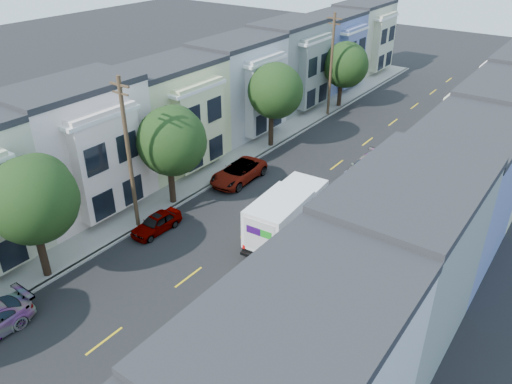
{
  "coord_description": "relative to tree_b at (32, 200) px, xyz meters",
  "views": [
    {
      "loc": [
        16.23,
        -15.99,
        18.02
      ],
      "look_at": [
        -0.42,
        7.16,
        2.2
      ],
      "focal_mm": 35.0,
      "sensor_mm": 36.0,
      "label": 1
    }
  ],
  "objects": [
    {
      "name": "ground",
      "position": [
        6.3,
        4.59,
        -5.11
      ],
      "size": [
        160.0,
        160.0,
        0.0
      ],
      "primitive_type": "plane",
      "color": "black",
      "rests_on": "ground"
    },
    {
      "name": "road_slab",
      "position": [
        6.3,
        19.59,
        -5.1
      ],
      "size": [
        12.0,
        70.0,
        0.02
      ],
      "primitive_type": "cube",
      "color": "black",
      "rests_on": "ground"
    },
    {
      "name": "curb_left",
      "position": [
        0.25,
        19.59,
        -5.04
      ],
      "size": [
        0.3,
        70.0,
        0.15
      ],
      "primitive_type": "cube",
      "color": "gray",
      "rests_on": "ground"
    },
    {
      "name": "curb_right",
      "position": [
        12.35,
        19.59,
        -5.04
      ],
      "size": [
        0.3,
        70.0,
        0.15
      ],
      "primitive_type": "cube",
      "color": "gray",
      "rests_on": "ground"
    },
    {
      "name": "sidewalk_left",
      "position": [
        -1.05,
        19.59,
        -5.04
      ],
      "size": [
        2.6,
        70.0,
        0.15
      ],
      "primitive_type": "cube",
      "color": "gray",
      "rests_on": "ground"
    },
    {
      "name": "sidewalk_right",
      "position": [
        13.65,
        19.59,
        -5.04
      ],
      "size": [
        2.6,
        70.0,
        0.15
      ],
      "primitive_type": "cube",
      "color": "gray",
      "rests_on": "ground"
    },
    {
      "name": "centerline",
      "position": [
        6.3,
        19.59,
        -5.11
      ],
      "size": [
        0.12,
        70.0,
        0.01
      ],
      "primitive_type": "cube",
      "color": "gold",
      "rests_on": "ground"
    },
    {
      "name": "townhouse_row_left",
      "position": [
        -4.85,
        19.59,
        -5.11
      ],
      "size": [
        5.0,
        70.0,
        8.5
      ],
      "primitive_type": "cube",
      "color": "#6977AA",
      "rests_on": "ground"
    },
    {
      "name": "townhouse_row_right",
      "position": [
        17.45,
        19.59,
        -5.11
      ],
      "size": [
        5.0,
        70.0,
        8.5
      ],
      "primitive_type": "cube",
      "color": "#6977AA",
      "rests_on": "ground"
    },
    {
      "name": "tree_b",
      "position": [
        0.0,
        0.0,
        0.0
      ],
      "size": [
        4.7,
        4.7,
        7.48
      ],
      "color": "black",
      "rests_on": "ground"
    },
    {
      "name": "tree_c",
      "position": [
        0.0,
        10.2,
        -0.23
      ],
      "size": [
        4.7,
        4.7,
        7.25
      ],
      "color": "black",
      "rests_on": "ground"
    },
    {
      "name": "tree_d",
      "position": [
        -0.0,
        22.6,
        0.03
      ],
      "size": [
        4.7,
        4.7,
        7.52
      ],
      "color": "black",
      "rests_on": "ground"
    },
    {
      "name": "tree_e",
      "position": [
        0.0,
        35.63,
        -0.54
      ],
      "size": [
        4.7,
        4.7,
        6.94
      ],
      "color": "black",
      "rests_on": "ground"
    },
    {
      "name": "tree_far_r",
      "position": [
        13.2,
        34.59,
        -1.36
      ],
      "size": [
        3.06,
        3.06,
        5.32
      ],
      "color": "black",
      "rests_on": "ground"
    },
    {
      "name": "utility_pole_near",
      "position": [
        0.0,
        6.59,
        0.04
      ],
      "size": [
        1.6,
        0.26,
        10.0
      ],
      "color": "#42301E",
      "rests_on": "ground"
    },
    {
      "name": "utility_pole_far",
      "position": [
        0.0,
        32.59,
        0.04
      ],
      "size": [
        1.6,
        0.26,
        10.0
      ],
      "color": "#42301E",
      "rests_on": "ground"
    },
    {
      "name": "fedex_truck",
      "position": [
        8.61,
        11.2,
        -3.33
      ],
      "size": [
        2.56,
        6.64,
        3.18
      ],
      "rotation": [
        0.0,
        0.0,
        0.07
      ],
      "color": "silver",
      "rests_on": "ground"
    },
    {
      "name": "lead_sedan",
      "position": [
        9.03,
        22.14,
        -4.38
      ],
      "size": [
        2.07,
        4.87,
        1.46
      ],
      "primitive_type": "imported",
      "rotation": [
        0.0,
        0.0,
        0.01
      ],
      "color": "black",
      "rests_on": "ground"
    },
    {
      "name": "parked_left_c",
      "position": [
        1.4,
        6.93,
        -4.5
      ],
      "size": [
        1.55,
        3.82,
        1.22
      ],
      "primitive_type": "imported",
      "rotation": [
        0.0,
        0.0,
        -0.03
      ],
      "color": "#ABABAB",
      "rests_on": "ground"
    },
    {
      "name": "parked_left_d",
      "position": [
        1.4,
        15.64,
        -4.4
      ],
      "size": [
        2.45,
        5.17,
        1.43
      ],
      "primitive_type": "imported",
      "rotation": [
        0.0,
        0.0,
        0.02
      ],
      "color": "#5C2211",
      "rests_on": "ground"
    },
    {
      "name": "parked_right_b",
      "position": [
        11.2,
        3.73,
        -4.46
      ],
      "size": [
        2.63,
        4.88,
        1.3
      ],
      "primitive_type": "imported",
      "rotation": [
        0.0,
        0.0,
        -0.1
      ],
      "color": "silver",
      "rests_on": "ground"
    },
    {
      "name": "parked_right_c",
      "position": [
        11.2,
        20.68,
        -4.34
      ],
      "size": [
        1.67,
        4.63,
        1.54
      ],
      "primitive_type": "imported",
      "rotation": [
        0.0,
        0.0,
        -0.01
      ],
      "color": "black",
      "rests_on": "ground"
    },
    {
      "name": "parked_right_d",
      "position": [
        11.2,
        33.52,
        -4.4
      ],
      "size": [
        1.7,
        4.4,
        1.42
      ],
      "primitive_type": "imported",
      "rotation": [
        0.0,
        0.0,
        -0.0
      ],
      "color": "#15113A",
      "rests_on": "ground"
    }
  ]
}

